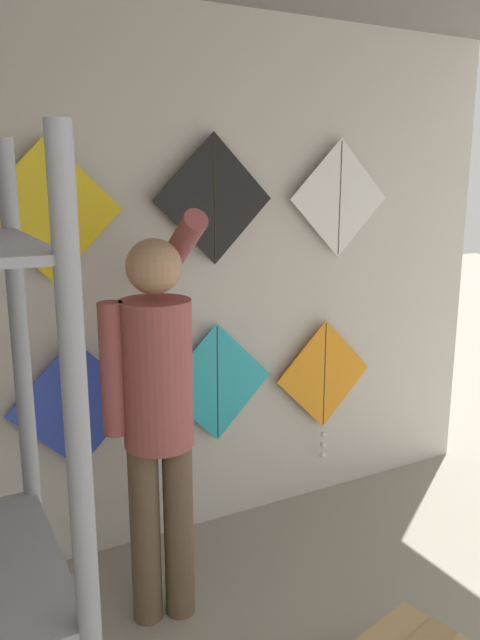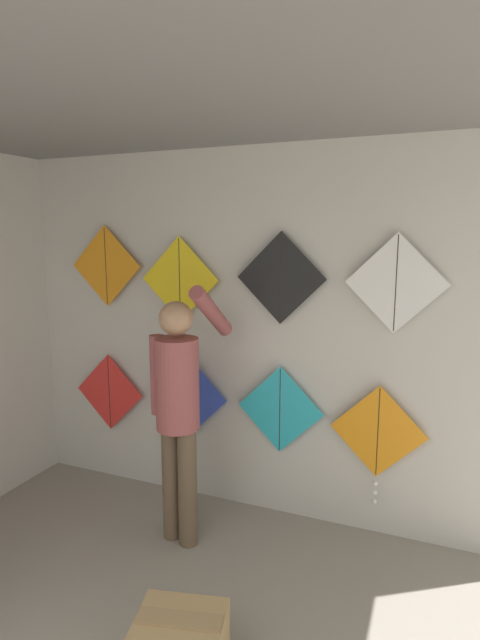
% 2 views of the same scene
% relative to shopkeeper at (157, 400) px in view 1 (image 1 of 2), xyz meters
% --- Properties ---
extents(back_panel, '(4.52, 0.06, 2.80)m').
position_rel_shopkeeper_xyz_m(back_panel, '(0.17, 0.64, 0.36)').
color(back_panel, beige).
rests_on(back_panel, ground).
extents(shopkeeper, '(0.46, 0.60, 1.84)m').
position_rel_shopkeeper_xyz_m(shopkeeper, '(0.00, 0.00, 0.00)').
color(shopkeeper, brown).
rests_on(shopkeeper, ground).
extents(kite_1, '(0.67, 0.01, 0.67)m').
position_rel_shopkeeper_xyz_m(kite_1, '(-0.22, 0.55, -0.17)').
color(kite_1, blue).
extents(kite_2, '(0.67, 0.01, 0.67)m').
position_rel_shopkeeper_xyz_m(kite_2, '(0.55, 0.55, -0.18)').
color(kite_2, '#28B2C6').
extents(kite_3, '(0.67, 0.04, 0.88)m').
position_rel_shopkeeper_xyz_m(kite_3, '(1.27, 0.55, -0.27)').
color(kite_3, orange).
extents(kite_5, '(0.67, 0.01, 0.67)m').
position_rel_shopkeeper_xyz_m(kite_5, '(-0.28, 0.55, 0.78)').
color(kite_5, yellow).
extents(kite_6, '(0.67, 0.01, 0.67)m').
position_rel_shopkeeper_xyz_m(kite_6, '(0.55, 0.55, 0.82)').
color(kite_6, black).
extents(kite_7, '(0.67, 0.01, 0.67)m').
position_rel_shopkeeper_xyz_m(kite_7, '(1.34, 0.55, 0.81)').
color(kite_7, white).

